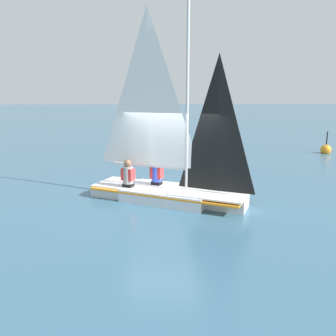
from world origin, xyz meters
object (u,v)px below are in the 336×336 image
sailor_helm (157,176)px  buoy_marker (326,150)px  sailboat_main (167,171)px  sailor_crew (128,178)px

sailor_helm → buoy_marker: 11.64m
sailboat_main → buoy_marker: sailboat_main is taller
sailboat_main → sailor_crew: bearing=-165.0°
sailor_helm → sailor_crew: size_ratio=1.00×
sailor_crew → sailor_helm: bearing=39.6°
sailboat_main → buoy_marker: bearing=67.2°
sailor_helm → buoy_marker: size_ratio=0.93×
sailor_helm → sailor_crew: 0.86m
sailor_crew → buoy_marker: 12.43m
sailor_helm → buoy_marker: bearing=64.6°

